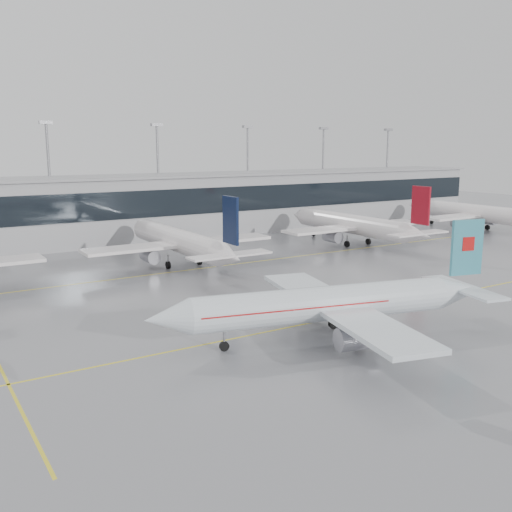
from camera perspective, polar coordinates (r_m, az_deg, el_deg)
ground at (r=60.08m, az=6.14°, el=-6.53°), size 320.00×320.00×0.00m
taxi_line_main at (r=60.08m, az=6.14°, el=-6.53°), size 120.00×0.25×0.01m
taxi_line_north at (r=84.85m, az=-6.49°, el=-1.36°), size 120.00×0.25×0.01m
terminal at (r=113.28m, az=-13.64°, el=4.56°), size 180.00×15.00×12.00m
terminal_glass at (r=106.04m, az=-12.36°, el=5.01°), size 180.00×0.20×5.00m
terminal_roof at (r=112.80m, az=-13.78°, el=7.69°), size 182.00×16.00×0.40m
light_masts at (r=118.45m, az=-14.74°, el=8.34°), size 156.40×1.00×22.60m
air_canada_jet at (r=54.27m, az=7.96°, el=-4.75°), size 34.58×27.69×10.78m
parked_jet_c at (r=87.44m, az=-7.59°, el=1.45°), size 29.64×36.96×11.72m
parked_jet_d at (r=106.65m, az=9.77°, el=3.09°), size 29.64×36.96×11.72m
parked_jet_e at (r=132.48m, az=21.16°, el=4.01°), size 29.64×36.96×11.72m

